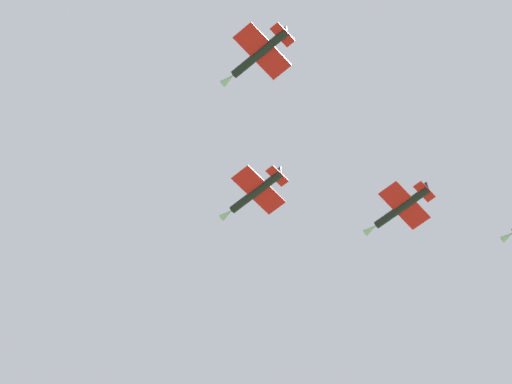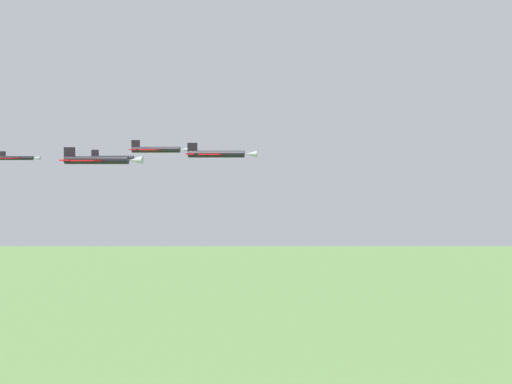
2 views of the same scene
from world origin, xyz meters
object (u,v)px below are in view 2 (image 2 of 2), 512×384
at_px(jet_port_outer, 114,158).
at_px(jet_center_rear, 86,161).
at_px(jet_port_inner, 157,150).
at_px(jet_starboard_inner, 98,160).
at_px(jet_lead, 218,154).
at_px(jet_starboard_trail, 18,158).

height_order(jet_port_outer, jet_center_rear, jet_port_outer).
distance_m(jet_port_inner, jet_starboard_inner, 34.68).
bearing_deg(jet_lead, jet_starboard_trail, -133.09).
relative_size(jet_port_inner, jet_port_outer, 1.00).
bearing_deg(jet_port_inner, jet_port_outer, -138.00).
distance_m(jet_port_inner, jet_center_rear, 45.53).
xyz_separation_m(jet_center_rear, jet_starboard_trail, (32.47, 7.29, 1.00)).
relative_size(jet_port_inner, jet_starboard_trail, 1.00).
bearing_deg(jet_center_rear, jet_port_outer, 38.76).
bearing_deg(jet_starboard_inner, jet_port_outer, -163.29).
height_order(jet_lead, jet_starboard_inner, jet_lead).
relative_size(jet_starboard_inner, jet_port_outer, 1.00).
xyz_separation_m(jet_starboard_inner, jet_center_rear, (69.28, -29.33, -0.38)).
xyz_separation_m(jet_port_inner, jet_starboard_trail, (77.71, 2.86, -1.59)).
relative_size(jet_port_outer, jet_center_rear, 1.00).
bearing_deg(jet_port_outer, jet_starboard_inner, 16.71).
xyz_separation_m(jet_lead, jet_port_inner, (23.59, -1.28, 1.10)).
height_order(jet_port_outer, jet_starboard_trail, jet_starboard_trail).
distance_m(jet_port_outer, jet_center_rear, 22.21).
distance_m(jet_lead, jet_center_rear, 69.08).
bearing_deg(jet_starboard_inner, jet_lead, 137.09).
bearing_deg(jet_port_inner, jet_center_rear, -139.58).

